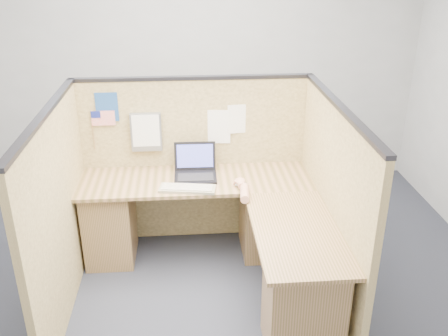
{
  "coord_description": "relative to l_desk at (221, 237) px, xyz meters",
  "views": [
    {
      "loc": [
        -0.07,
        -3.12,
        2.55
      ],
      "look_at": [
        0.22,
        0.5,
        0.9
      ],
      "focal_mm": 40.0,
      "sensor_mm": 36.0,
      "label": 1
    }
  ],
  "objects": [
    {
      "name": "file_holder",
      "position": [
        -0.59,
        0.66,
        0.67
      ],
      "size": [
        0.26,
        0.05,
        0.34
      ],
      "color": "slate",
      "rests_on": "cubicle_partitions"
    },
    {
      "name": "floor",
      "position": [
        -0.18,
        -0.29,
        -0.39
      ],
      "size": [
        5.0,
        5.0,
        0.0
      ],
      "primitive_type": "plane",
      "color": "#20252E",
      "rests_on": "ground"
    },
    {
      "name": "paper_left",
      "position": [
        0.21,
        0.68,
        0.76
      ],
      "size": [
        0.2,
        0.03,
        0.26
      ],
      "primitive_type": "cube",
      "rotation": [
        0.0,
        0.0,
        0.13
      ],
      "color": "white",
      "rests_on": "cubicle_partitions"
    },
    {
      "name": "wall_back",
      "position": [
        -0.18,
        1.96,
        1.01
      ],
      "size": [
        5.0,
        0.0,
        5.0
      ],
      "primitive_type": "plane",
      "rotation": [
        1.57,
        0.0,
        0.0
      ],
      "color": "#9C9EA1",
      "rests_on": "floor"
    },
    {
      "name": "mouse",
      "position": [
        0.17,
        0.23,
        0.36
      ],
      "size": [
        0.1,
        0.06,
        0.04
      ],
      "primitive_type": "ellipsoid",
      "rotation": [
        0.0,
        0.0,
        0.03
      ],
      "color": "#B7B7BC",
      "rests_on": "l_desk"
    },
    {
      "name": "cubicle_partitions",
      "position": [
        -0.18,
        0.14,
        0.38
      ],
      "size": [
        2.06,
        1.83,
        1.53
      ],
      "color": "olive",
      "rests_on": "floor"
    },
    {
      "name": "paper_right",
      "position": [
        0.01,
        0.68,
        0.69
      ],
      "size": [
        0.24,
        0.03,
        0.3
      ],
      "primitive_type": "cube",
      "rotation": [
        0.0,
        0.0,
        -0.1
      ],
      "color": "white",
      "rests_on": "cubicle_partitions"
    },
    {
      "name": "hand_forearm",
      "position": [
        0.18,
        0.1,
        0.37
      ],
      "size": [
        0.1,
        0.36,
        0.08
      ],
      "color": "tan",
      "rests_on": "l_desk"
    },
    {
      "name": "l_desk",
      "position": [
        0.0,
        0.0,
        0.0
      ],
      "size": [
        1.95,
        1.75,
        0.73
      ],
      "color": "brown",
      "rests_on": "floor"
    },
    {
      "name": "keyboard",
      "position": [
        -0.26,
        0.19,
        0.35
      ],
      "size": [
        0.47,
        0.22,
        0.03
      ],
      "rotation": [
        0.0,
        0.0,
        -0.16
      ],
      "color": "gray",
      "rests_on": "l_desk"
    },
    {
      "name": "laptop",
      "position": [
        -0.18,
        0.47,
        0.4
      ],
      "size": [
        0.36,
        0.34,
        0.26
      ],
      "rotation": [
        0.0,
        0.0,
        -0.01
      ],
      "color": "black",
      "rests_on": "l_desk"
    },
    {
      "name": "american_flag",
      "position": [
        -0.97,
        0.67,
        0.79
      ],
      "size": [
        0.2,
        0.01,
        0.35
      ],
      "color": "olive",
      "rests_on": "cubicle_partitions"
    },
    {
      "name": "blue_poster",
      "position": [
        -0.91,
        0.68,
        0.89
      ],
      "size": [
        0.19,
        0.0,
        0.25
      ],
      "primitive_type": "cube",
      "rotation": [
        0.0,
        0.0,
        0.0
      ],
      "color": "#1E488D",
      "rests_on": "cubicle_partitions"
    }
  ]
}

